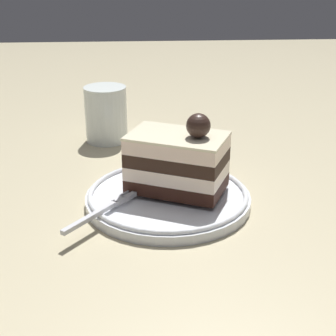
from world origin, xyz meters
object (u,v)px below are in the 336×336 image
(cake_slice, at_px, (178,161))
(fork, at_px, (106,208))
(drink_glass_near, at_px, (106,116))
(dessert_plate, at_px, (168,197))

(cake_slice, height_order, fork, cake_slice)
(fork, distance_m, drink_glass_near, 0.27)
(cake_slice, bearing_deg, drink_glass_near, 23.26)
(dessert_plate, xyz_separation_m, cake_slice, (0.01, -0.01, 0.04))
(fork, bearing_deg, dessert_plate, -58.28)
(dessert_plate, bearing_deg, drink_glass_near, 20.14)
(fork, bearing_deg, drink_glass_near, 2.42)
(fork, relative_size, drink_glass_near, 1.17)
(cake_slice, xyz_separation_m, drink_glass_near, (0.22, 0.10, -0.01))
(dessert_plate, relative_size, fork, 1.94)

